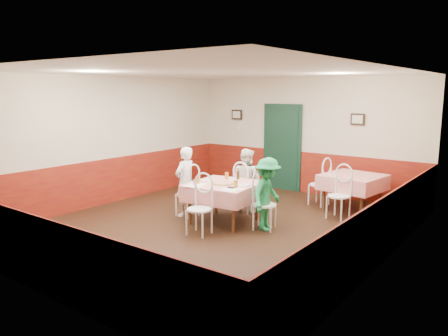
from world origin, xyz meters
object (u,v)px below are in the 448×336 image
Objects in this scene: second_table at (352,193)px; main_table at (224,203)px; diner_far at (246,180)px; glass_a at (198,180)px; beer_bottle at (238,175)px; chair_left at (187,194)px; chair_right at (265,205)px; wallet at (231,187)px; glass_b at (236,184)px; glass_c at (227,176)px; chair_far at (245,190)px; chair_second_b at (339,196)px; pizza at (223,183)px; chair_near at (199,209)px; diner_right at (267,194)px; diner_left at (185,182)px; chair_second_a at (319,185)px.

main_table is at bearing -126.02° from second_table.
glass_a is at bearing 80.83° from diner_far.
beer_bottle is (-1.62, -1.87, 0.49)m from second_table.
glass_a is at bearing -120.76° from beer_bottle.
chair_right is (1.69, 0.18, 0.00)m from chair_left.
chair_right is 1.35m from glass_a.
chair_right reaches higher than wallet.
glass_b is 1.09× the size of glass_c.
diner_far is (-0.94, 0.80, 0.21)m from chair_right.
chair_far is at bearing 115.73° from glass_b.
chair_second_b is 2.29m from pizza.
second_table is at bearing 54.18° from chair_near.
glass_c is 0.62× the size of beer_bottle.
wallet reaches higher than main_table.
second_table is 3.44m from chair_left.
main_table is 0.94m from diner_right.
beer_bottle is 1.90× the size of wallet.
chair_far is at bearing 105.63° from wallet.
diner_left is (-0.51, 0.21, -0.13)m from glass_a.
second_table is at bearing -142.76° from chair_far.
second_table is 1.24× the size of chair_right.
beer_bottle is at bearing 87.08° from pizza.
second_table is 1.24× the size of chair_left.
chair_right is 6.39× the size of glass_b.
diner_far reaches higher than second_table.
diner_far reaches higher than chair_near.
diner_right is at bearing 31.94° from glass_b.
glass_c is at bearing 94.43° from chair_near.
glass_a is 1.35m from diner_right.
chair_second_a and glass_b have the same top height.
second_table is 2.67× the size of pizza.
glass_a is at bearing -105.28° from glass_c.
glass_b is 0.11× the size of diner_right.
chair_far reaches higher than glass_c.
second_table is 1.24× the size of chair_second_b.
chair_second_a is at bearing 142.15° from diner_left.
main_table is 11.09× the size of wallet.
glass_c is 1.17× the size of wallet.
chair_near reaches higher than glass_a.
glass_b is at bearing 7.54° from glass_a.
chair_second_b is 1.87m from diner_far.
wallet is at bearing 56.48° from chair_near.
chair_near is 0.68× the size of diner_far.
diner_far is (0.11, 0.54, -0.17)m from glass_c.
chair_second_a is at bearing 142.67° from chair_second_b.
diner_far is (-0.45, 1.16, -0.11)m from wallet.
pizza is at bearing -92.92° from beer_bottle.
diner_far is (-0.51, 1.10, -0.17)m from glass_b.
diner_right is at bearing 27.55° from wallet.
chair_right is at bearing 139.00° from chair_far.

